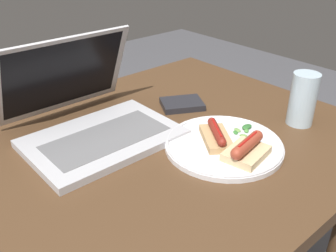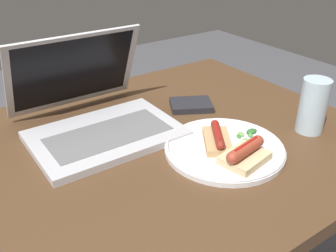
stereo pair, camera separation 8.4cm
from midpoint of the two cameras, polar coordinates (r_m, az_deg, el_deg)
The scene contains 8 objects.
desk at distance 0.91m, azimuth -3.96°, elevation -8.53°, with size 1.23×0.82×0.76m.
laptop at distance 0.94m, azimuth -8.50°, elevation 1.50°, with size 0.35×0.34×0.23m.
plate at distance 0.88m, azimuth 11.34°, elevation -3.39°, with size 0.28×0.28×0.02m.
sausage_toast_left at distance 0.87m, azimuth 10.28°, elevation -1.98°, with size 0.11×0.13×0.04m.
sausage_toast_middle at distance 0.82m, azimuth 14.56°, elevation -4.28°, with size 0.12×0.09×0.05m.
salad_pile at distance 0.93m, azimuth 14.73°, elevation -1.15°, with size 0.06×0.05×0.01m.
drinking_glass at distance 1.00m, azimuth 23.52°, elevation 2.77°, with size 0.07×0.07×0.14m.
external_drive at distance 1.07m, azimuth 5.80°, elevation 3.17°, with size 0.14×0.13×0.02m.
Camera 2 is at (-0.33, -0.65, 1.22)m, focal length 40.00 mm.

